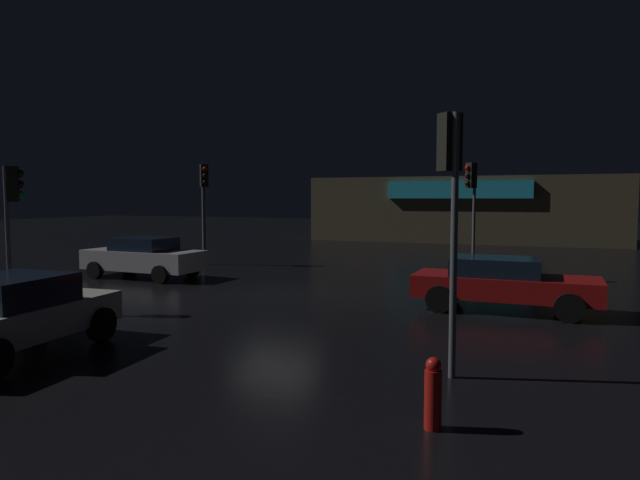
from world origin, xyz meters
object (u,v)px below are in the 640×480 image
(traffic_signal_cross_right, at_px, (471,191))
(car_crossing, at_px, (12,314))
(car_far, at_px, (144,257))
(fire_hydrant, at_px, (433,394))
(traffic_signal_opposite, at_px, (13,202))
(car_near, at_px, (503,282))
(traffic_signal_main, at_px, (450,179))
(store_building, at_px, (464,209))
(traffic_signal_cross_left, at_px, (204,195))

(traffic_signal_cross_right, relative_size, car_crossing, 1.03)
(car_far, bearing_deg, car_crossing, -64.55)
(traffic_signal_cross_right, height_order, fire_hydrant, traffic_signal_cross_right)
(traffic_signal_cross_right, relative_size, car_far, 0.92)
(traffic_signal_opposite, xyz_separation_m, car_near, (11.42, 4.84, -2.08))
(traffic_signal_main, bearing_deg, traffic_signal_cross_right, 94.59)
(store_building, height_order, traffic_signal_cross_left, traffic_signal_cross_left)
(traffic_signal_cross_right, relative_size, fire_hydrant, 4.49)
(store_building, xyz_separation_m, car_far, (-8.65, -22.72, -1.39))
(traffic_signal_opposite, bearing_deg, traffic_signal_cross_left, 96.98)
(store_building, distance_m, car_far, 24.36)
(store_building, relative_size, car_far, 4.42)
(store_building, xyz_separation_m, car_crossing, (-4.30, -31.88, -1.39))
(traffic_signal_cross_right, xyz_separation_m, car_crossing, (-6.84, -12.94, -2.40))
(traffic_signal_main, relative_size, car_far, 0.94)
(traffic_signal_opposite, distance_m, traffic_signal_cross_right, 14.28)
(traffic_signal_cross_left, xyz_separation_m, car_crossing, (4.46, -13.36, -2.26))
(car_crossing, bearing_deg, traffic_signal_cross_left, 108.48)
(traffic_signal_main, xyz_separation_m, traffic_signal_cross_left, (-12.21, 11.67, -0.19))
(store_building, height_order, car_crossing, store_building)
(car_far, bearing_deg, fire_hydrant, -38.40)
(traffic_signal_cross_right, bearing_deg, fire_hydrant, -85.49)
(traffic_signal_cross_right, relative_size, car_near, 0.90)
(store_building, height_order, car_far, store_building)
(store_building, distance_m, fire_hydrant, 32.69)
(traffic_signal_opposite, xyz_separation_m, traffic_signal_cross_right, (10.00, 10.18, 0.35))
(traffic_signal_main, distance_m, car_near, 6.43)
(store_building, relative_size, fire_hydrant, 21.65)
(traffic_signal_cross_left, relative_size, fire_hydrant, 4.72)
(traffic_signal_main, distance_m, traffic_signal_cross_right, 11.29)
(car_near, bearing_deg, traffic_signal_opposite, -157.03)
(traffic_signal_cross_left, distance_m, traffic_signal_cross_right, 11.31)
(car_far, height_order, fire_hydrant, car_far)
(traffic_signal_main, bearing_deg, store_building, 96.51)
(traffic_signal_cross_left, distance_m, car_crossing, 14.27)
(store_building, distance_m, car_crossing, 32.19)
(traffic_signal_opposite, relative_size, car_far, 0.82)
(store_building, xyz_separation_m, traffic_signal_main, (3.44, -30.19, 1.06))
(store_building, relative_size, traffic_signal_opposite, 5.41)
(store_building, distance_m, traffic_signal_main, 30.40)
(traffic_signal_main, xyz_separation_m, traffic_signal_opposite, (-10.91, 1.07, -0.40))
(store_building, relative_size, car_near, 4.32)
(traffic_signal_cross_left, bearing_deg, fire_hydrant, -48.39)
(traffic_signal_main, bearing_deg, car_near, 85.01)
(traffic_signal_cross_left, bearing_deg, traffic_signal_opposite, -83.02)
(car_near, relative_size, fire_hydrant, 5.01)
(fire_hydrant, bearing_deg, car_near, 87.53)
(traffic_signal_main, bearing_deg, traffic_signal_cross_left, 136.29)
(traffic_signal_cross_right, bearing_deg, car_far, -161.30)
(traffic_signal_opposite, bearing_deg, traffic_signal_cross_right, 45.51)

